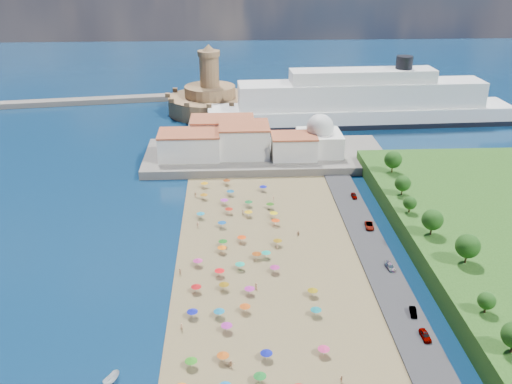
{
  "coord_description": "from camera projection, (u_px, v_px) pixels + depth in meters",
  "views": [
    {
      "loc": [
        -3.99,
        -128.63,
        76.41
      ],
      "look_at": [
        4.0,
        25.0,
        8.0
      ],
      "focal_mm": 40.0,
      "sensor_mm": 36.0,
      "label": 1
    }
  ],
  "objects": [
    {
      "name": "beachgoers",
      "position": [
        237.0,
        263.0,
        144.75
      ],
      "size": [
        34.05,
        98.13,
        1.86
      ],
      "color": "tan",
      "rests_on": "beach"
    },
    {
      "name": "fortress",
      "position": [
        210.0,
        99.0,
        271.26
      ],
      "size": [
        40.0,
        40.0,
        32.4
      ],
      "color": "#9B784D",
      "rests_on": "ground"
    },
    {
      "name": "cruise_ship",
      "position": [
        361.0,
        104.0,
        254.25
      ],
      "size": [
        137.76,
        25.57,
        29.94
      ],
      "color": "black",
      "rests_on": "ground"
    },
    {
      "name": "beach_parasols",
      "position": [
        242.0,
        274.0,
        137.94
      ],
      "size": [
        31.66,
        117.74,
        2.2
      ],
      "color": "gray",
      "rests_on": "beach"
    },
    {
      "name": "ground",
      "position": [
        246.0,
        259.0,
        148.62
      ],
      "size": [
        700.0,
        700.0,
        0.0
      ],
      "primitive_type": "plane",
      "color": "#071938",
      "rests_on": "ground"
    },
    {
      "name": "parked_cars",
      "position": [
        384.0,
        253.0,
        148.64
      ],
      "size": [
        2.88,
        74.5,
        1.42
      ],
      "color": "gray",
      "rests_on": "promenade"
    },
    {
      "name": "domed_building",
      "position": [
        320.0,
        138.0,
        211.18
      ],
      "size": [
        16.0,
        16.0,
        15.0
      ],
      "color": "silver",
      "rests_on": "terrace"
    },
    {
      "name": "breakwater",
      "position": [
        13.0,
        105.0,
        282.48
      ],
      "size": [
        199.03,
        34.77,
        2.6
      ],
      "primitive_type": "cube",
      "rotation": [
        0.0,
        0.0,
        0.14
      ],
      "color": "#59544C",
      "rests_on": "ground"
    },
    {
      "name": "waterfront_buildings",
      "position": [
        230.0,
        140.0,
        212.47
      ],
      "size": [
        57.0,
        29.0,
        11.0
      ],
      "color": "silver",
      "rests_on": "terrace"
    },
    {
      "name": "jetty",
      "position": [
        209.0,
        129.0,
        246.11
      ],
      "size": [
        18.0,
        70.0,
        2.4
      ],
      "primitive_type": "cube",
      "color": "#59544C",
      "rests_on": "ground"
    },
    {
      "name": "hillside_trees",
      "position": [
        444.0,
        232.0,
        140.95
      ],
      "size": [
        10.07,
        109.29,
        7.47
      ],
      "color": "#382314",
      "rests_on": "hillside"
    },
    {
      "name": "terrace",
      "position": [
        265.0,
        156.0,
        215.09
      ],
      "size": [
        90.0,
        36.0,
        3.0
      ],
      "primitive_type": "cube",
      "color": "#59544C",
      "rests_on": "ground"
    }
  ]
}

